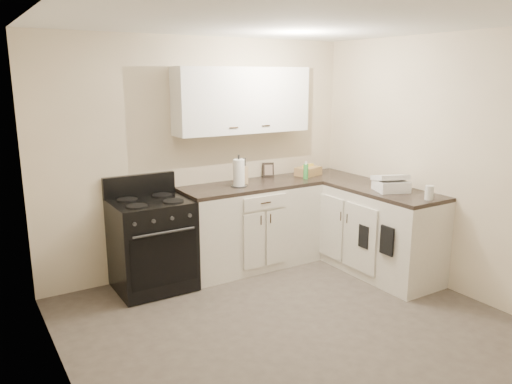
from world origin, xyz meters
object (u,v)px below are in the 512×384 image
stove (152,245)px  wicker_basket (308,171)px  knife_block (243,175)px  countertop_grill (391,186)px  paper_towel (239,173)px

stove → wicker_basket: size_ratio=3.01×
knife_block → countertop_grill: (1.11, -1.11, -0.04)m
knife_block → countertop_grill: 1.57m
stove → paper_towel: 1.17m
stove → paper_towel: size_ratio=3.07×
paper_towel → wicker_basket: bearing=6.0°
knife_block → countertop_grill: knife_block is taller
paper_towel → countertop_grill: (1.23, -1.01, -0.09)m
stove → knife_block: (1.10, 0.09, 0.58)m
countertop_grill → stove: bearing=176.8°
knife_block → paper_towel: (-0.11, -0.10, 0.05)m
stove → wicker_basket: (2.00, 0.09, 0.53)m
paper_towel → wicker_basket: paper_towel is taller
stove → knife_block: size_ratio=4.66×
countertop_grill → paper_towel: bearing=162.1°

